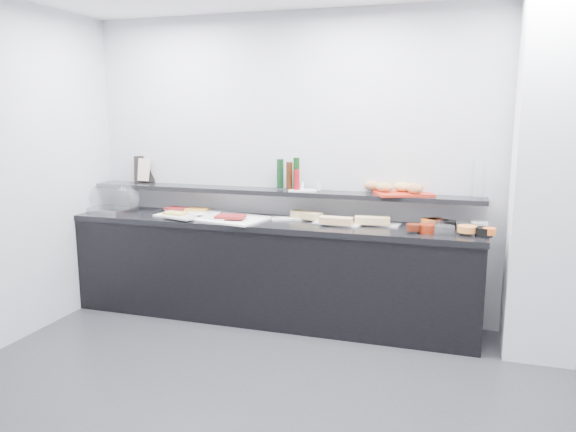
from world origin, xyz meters
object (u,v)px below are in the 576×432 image
(cloche_base, at_px, (112,210))
(carafe, at_px, (478,180))
(condiment_tray, at_px, (302,190))
(bread_tray, at_px, (403,193))
(sandwich_plate_mid, at_px, (338,224))
(framed_print, at_px, (145,169))

(cloche_base, xyz_separation_m, carafe, (3.29, 0.21, 0.38))
(condiment_tray, bearing_deg, bread_tray, -13.03)
(bread_tray, bearing_deg, cloche_base, 162.22)
(cloche_base, relative_size, sandwich_plate_mid, 1.07)
(carafe, bearing_deg, cloche_base, -176.42)
(condiment_tray, bearing_deg, cloche_base, 170.51)
(framed_print, bearing_deg, bread_tray, -26.13)
(cloche_base, height_order, bread_tray, bread_tray)
(cloche_base, relative_size, condiment_tray, 1.78)
(cloche_base, distance_m, sandwich_plate_mid, 2.19)
(framed_print, relative_size, condiment_tray, 1.07)
(cloche_base, relative_size, bread_tray, 0.95)
(condiment_tray, bearing_deg, framed_print, 160.10)
(condiment_tray, relative_size, bread_tray, 0.53)
(bread_tray, bearing_deg, framed_print, 155.31)
(sandwich_plate_mid, height_order, bread_tray, bread_tray)
(sandwich_plate_mid, xyz_separation_m, framed_print, (-2.01, 0.27, 0.37))
(framed_print, distance_m, bread_tray, 2.53)
(condiment_tray, bearing_deg, sandwich_plate_mid, -38.93)
(condiment_tray, bearing_deg, carafe, -15.84)
(cloche_base, distance_m, framed_print, 0.51)
(framed_print, height_order, condiment_tray, framed_print)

